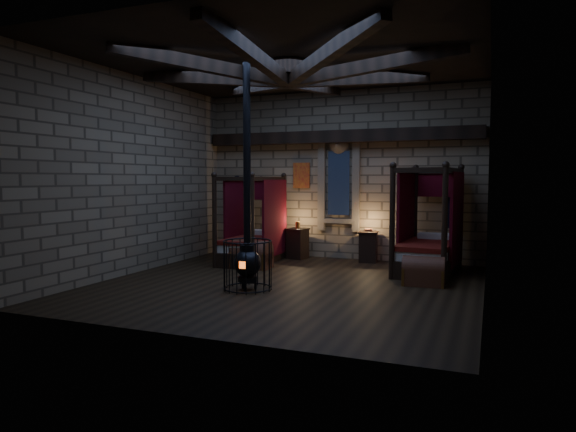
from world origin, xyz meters
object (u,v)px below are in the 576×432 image
at_px(bed_right, 428,247).
at_px(trunk_right, 423,272).
at_px(bed_left, 253,241).
at_px(stove, 248,258).
at_px(trunk_left, 251,255).

bearing_deg(bed_right, trunk_right, -82.34).
distance_m(bed_right, trunk_right, 1.46).
relative_size(bed_left, bed_right, 0.92).
relative_size(bed_right, stove, 0.55).
bearing_deg(stove, trunk_left, 109.45).
bearing_deg(stove, bed_left, 109.33).
bearing_deg(trunk_left, trunk_right, -7.78).
xyz_separation_m(bed_left, trunk_left, (0.32, -0.73, -0.22)).
height_order(bed_right, stove, stove).
bearing_deg(stove, trunk_right, 24.00).
xyz_separation_m(trunk_left, stove, (0.93, -2.09, 0.29)).
bearing_deg(trunk_right, bed_right, 89.74).
distance_m(bed_left, bed_right, 4.10).
relative_size(trunk_left, trunk_right, 1.10).
bearing_deg(bed_left, bed_right, 2.02).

